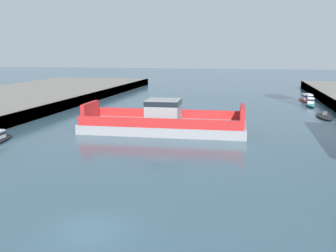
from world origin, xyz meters
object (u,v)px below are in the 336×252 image
at_px(moored_boat_near_right, 307,98).
at_px(moored_boat_far_left, 310,103).
at_px(moored_boat_mid_right, 324,116).
at_px(chain_ferry, 164,122).

height_order(moored_boat_near_right, moored_boat_far_left, moored_boat_far_left).
height_order(moored_boat_mid_right, moored_boat_far_left, moored_boat_far_left).
relative_size(chain_ferry, moored_boat_mid_right, 3.07).
height_order(chain_ferry, moored_boat_near_right, chain_ferry).
bearing_deg(chain_ferry, moored_boat_near_right, 58.42).
xyz_separation_m(chain_ferry, moored_boat_far_left, (20.44, 26.77, -0.61)).
bearing_deg(moored_boat_far_left, moored_boat_near_right, 87.59).
relative_size(moored_boat_near_right, moored_boat_mid_right, 1.19).
height_order(chain_ferry, moored_boat_mid_right, chain_ferry).
distance_m(chain_ferry, moored_boat_far_left, 33.68).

